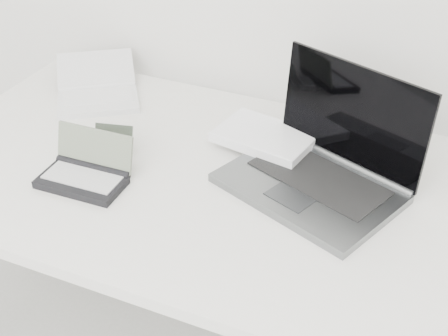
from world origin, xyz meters
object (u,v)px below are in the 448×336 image
at_px(netbook_open_white, 97,91).
at_px(palmtop_charcoal, 86,173).
at_px(desk, 243,200).
at_px(laptop_large, 308,160).

xyz_separation_m(netbook_open_white, palmtop_charcoal, (0.20, -0.36, 0.00)).
bearing_deg(desk, laptop_large, 36.73).
xyz_separation_m(laptop_large, palmtop_charcoal, (-0.46, -0.23, -0.02)).
relative_size(desk, netbook_open_white, 4.49).
height_order(desk, netbook_open_white, netbook_open_white).
distance_m(netbook_open_white, palmtop_charcoal, 0.41).
bearing_deg(palmtop_charcoal, desk, 20.45).
bearing_deg(netbook_open_white, laptop_large, -45.62).
bearing_deg(netbook_open_white, palmtop_charcoal, -94.91).
xyz_separation_m(desk, palmtop_charcoal, (-0.33, -0.13, 0.07)).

